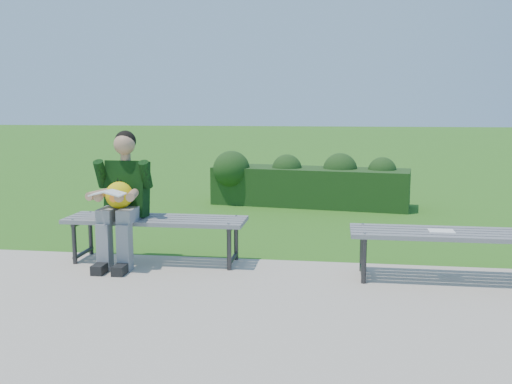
{
  "coord_description": "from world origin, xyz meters",
  "views": [
    {
      "loc": [
        0.83,
        -5.61,
        1.57
      ],
      "look_at": [
        0.05,
        -0.14,
        0.74
      ],
      "focal_mm": 40.0,
      "sensor_mm": 36.0,
      "label": 1
    }
  ],
  "objects_px": {
    "bench_left": "(156,223)",
    "bench_right": "(453,238)",
    "seated_boy": "(122,194)",
    "hedge": "(306,182)",
    "paper_sheet": "(441,231)"
  },
  "relations": [
    {
      "from": "bench_left",
      "to": "bench_right",
      "type": "xyz_separation_m",
      "value": [
        2.81,
        -0.24,
        0.0
      ]
    },
    {
      "from": "seated_boy",
      "to": "bench_right",
      "type": "bearing_deg",
      "value": -2.57
    },
    {
      "from": "bench_left",
      "to": "hedge",
      "type": "bearing_deg",
      "value": 70.42
    },
    {
      "from": "hedge",
      "to": "seated_boy",
      "type": "xyz_separation_m",
      "value": [
        -1.6,
        -3.74,
        0.34
      ]
    },
    {
      "from": "hedge",
      "to": "bench_right",
      "type": "bearing_deg",
      "value": -68.64
    },
    {
      "from": "bench_left",
      "to": "bench_right",
      "type": "relative_size",
      "value": 1.0
    },
    {
      "from": "bench_right",
      "to": "seated_boy",
      "type": "bearing_deg",
      "value": 177.43
    },
    {
      "from": "hedge",
      "to": "bench_right",
      "type": "xyz_separation_m",
      "value": [
        1.52,
        -3.88,
        0.04
      ]
    },
    {
      "from": "bench_left",
      "to": "seated_boy",
      "type": "xyz_separation_m",
      "value": [
        -0.3,
        -0.1,
        0.3
      ]
    },
    {
      "from": "bench_left",
      "to": "bench_right",
      "type": "bearing_deg",
      "value": -4.83
    },
    {
      "from": "seated_boy",
      "to": "bench_left",
      "type": "bearing_deg",
      "value": 18.09
    },
    {
      "from": "hedge",
      "to": "bench_left",
      "type": "xyz_separation_m",
      "value": [
        -1.3,
        -3.64,
        0.04
      ]
    },
    {
      "from": "seated_boy",
      "to": "paper_sheet",
      "type": "relative_size",
      "value": 5.95
    },
    {
      "from": "hedge",
      "to": "seated_boy",
      "type": "relative_size",
      "value": 2.41
    },
    {
      "from": "hedge",
      "to": "paper_sheet",
      "type": "relative_size",
      "value": 14.36
    }
  ]
}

